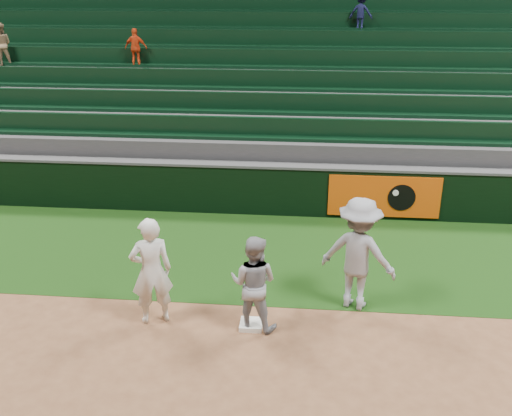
{
  "coord_description": "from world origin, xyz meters",
  "views": [
    {
      "loc": [
        1.18,
        -7.69,
        5.37
      ],
      "look_at": [
        0.24,
        2.3,
        1.3
      ],
      "focal_mm": 40.0,
      "sensor_mm": 36.0,
      "label": 1
    }
  ],
  "objects_px": {
    "base_coach": "(358,254)",
    "first_baseman": "(151,271)",
    "baserunner": "(254,283)",
    "first_base": "(251,324)"
  },
  "relations": [
    {
      "from": "base_coach",
      "to": "first_baseman",
      "type": "bearing_deg",
      "value": 33.22
    },
    {
      "from": "first_base",
      "to": "first_baseman",
      "type": "distance_m",
      "value": 1.86
    },
    {
      "from": "baserunner",
      "to": "base_coach",
      "type": "relative_size",
      "value": 0.81
    },
    {
      "from": "first_base",
      "to": "baserunner",
      "type": "relative_size",
      "value": 0.23
    },
    {
      "from": "first_base",
      "to": "base_coach",
      "type": "distance_m",
      "value": 2.17
    },
    {
      "from": "first_base",
      "to": "first_baseman",
      "type": "height_order",
      "value": "first_baseman"
    },
    {
      "from": "baserunner",
      "to": "base_coach",
      "type": "bearing_deg",
      "value": -142.49
    },
    {
      "from": "first_baseman",
      "to": "base_coach",
      "type": "xyz_separation_m",
      "value": [
        3.38,
        0.79,
        0.08
      ]
    },
    {
      "from": "baserunner",
      "to": "base_coach",
      "type": "xyz_separation_m",
      "value": [
        1.71,
        0.8,
        0.2
      ]
    },
    {
      "from": "first_base",
      "to": "base_coach",
      "type": "relative_size",
      "value": 0.18
    }
  ]
}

